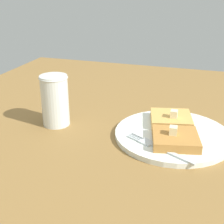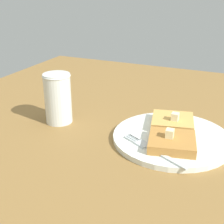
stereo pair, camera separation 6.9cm
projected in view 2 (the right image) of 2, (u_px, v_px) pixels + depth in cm
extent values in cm
cube|color=olive|center=(153.00, 153.00, 64.28)|extent=(125.64, 125.64, 2.69)
cylinder|color=white|center=(172.00, 138.00, 66.37)|extent=(24.95, 24.95, 1.12)
torus|color=gray|center=(172.00, 137.00, 66.30)|extent=(24.95, 24.95, 0.80)
cube|color=#D8A451|center=(173.00, 122.00, 70.24)|extent=(10.68, 10.84, 1.86)
cube|color=#B27937|center=(172.00, 143.00, 61.32)|extent=(10.68, 10.84, 1.86)
cube|color=beige|center=(175.00, 117.00, 68.49)|extent=(1.71, 1.54, 1.70)
cube|color=beige|center=(170.00, 133.00, 61.04)|extent=(1.80, 1.64, 1.70)
cube|color=silver|center=(166.00, 157.00, 57.75)|extent=(5.51, 9.24, 0.36)
cube|color=silver|center=(142.00, 144.00, 62.39)|extent=(3.26, 3.51, 0.36)
cube|color=silver|center=(129.00, 139.00, 64.10)|extent=(1.79, 2.97, 0.36)
cube|color=silver|center=(131.00, 139.00, 64.41)|extent=(1.79, 2.97, 0.36)
cube|color=silver|center=(133.00, 138.00, 64.72)|extent=(1.79, 2.97, 0.36)
cube|color=silver|center=(135.00, 137.00, 65.03)|extent=(1.79, 2.97, 0.36)
cylinder|color=#49200A|center=(58.00, 104.00, 73.60)|extent=(5.78, 5.78, 8.97)
cylinder|color=silver|center=(58.00, 98.00, 73.03)|extent=(6.29, 6.29, 11.89)
torus|color=silver|center=(56.00, 76.00, 70.87)|extent=(6.54, 6.54, 0.50)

